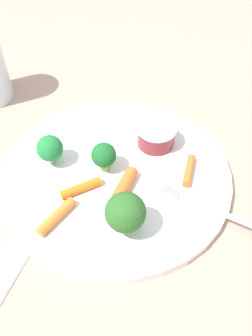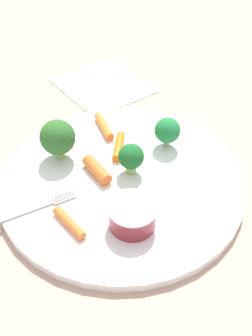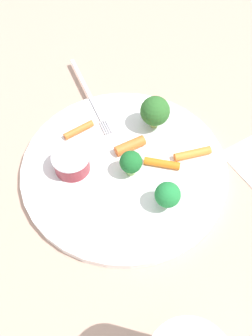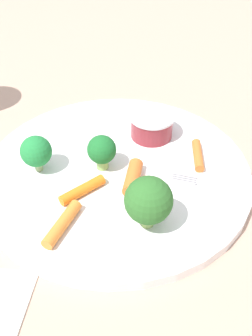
% 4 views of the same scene
% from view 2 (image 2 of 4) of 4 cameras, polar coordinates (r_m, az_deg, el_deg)
% --- Properties ---
extents(ground_plane, '(2.40, 2.40, 0.00)m').
position_cam_2_polar(ground_plane, '(0.50, -0.61, -2.39)').
color(ground_plane, tan).
extents(plate, '(0.31, 0.31, 0.01)m').
position_cam_2_polar(plate, '(0.50, -0.62, -1.90)').
color(plate, white).
rests_on(plate, ground_plane).
extents(sauce_cup, '(0.06, 0.06, 0.03)m').
position_cam_2_polar(sauce_cup, '(0.43, 0.95, -6.97)').
color(sauce_cup, maroon).
rests_on(sauce_cup, plate).
extents(broccoli_floret_0, '(0.05, 0.05, 0.06)m').
position_cam_2_polar(broccoli_floret_0, '(0.51, -10.00, 4.40)').
color(broccoli_floret_0, '#8FAF5B').
rests_on(broccoli_floret_0, plate).
extents(broccoli_floret_1, '(0.04, 0.04, 0.04)m').
position_cam_2_polar(broccoli_floret_1, '(0.53, 6.10, 5.49)').
color(broccoli_floret_1, '#94A972').
rests_on(broccoli_floret_1, plate).
extents(broccoli_floret_2, '(0.03, 0.03, 0.04)m').
position_cam_2_polar(broccoli_floret_2, '(0.48, 1.02, 1.40)').
color(broccoli_floret_2, '#8FB964').
rests_on(broccoli_floret_2, plate).
extents(carrot_stick_0, '(0.01, 0.05, 0.01)m').
position_cam_2_polar(carrot_stick_0, '(0.44, -8.34, -7.96)').
color(carrot_stick_0, orange).
rests_on(carrot_stick_0, plate).
extents(carrot_stick_1, '(0.02, 0.05, 0.02)m').
position_cam_2_polar(carrot_stick_1, '(0.49, -4.28, -0.26)').
color(carrot_stick_1, orange).
rests_on(carrot_stick_1, plate).
extents(carrot_stick_2, '(0.05, 0.04, 0.01)m').
position_cam_2_polar(carrot_stick_2, '(0.53, -1.08, 3.21)').
color(carrot_stick_2, orange).
rests_on(carrot_stick_2, plate).
extents(carrot_stick_3, '(0.03, 0.06, 0.01)m').
position_cam_2_polar(carrot_stick_3, '(0.57, -3.25, 6.13)').
color(carrot_stick_3, orange).
rests_on(carrot_stick_3, plate).
extents(napkin, '(0.15, 0.16, 0.00)m').
position_cam_2_polar(napkin, '(0.70, -3.50, 12.06)').
color(napkin, white).
rests_on(napkin, ground_plane).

